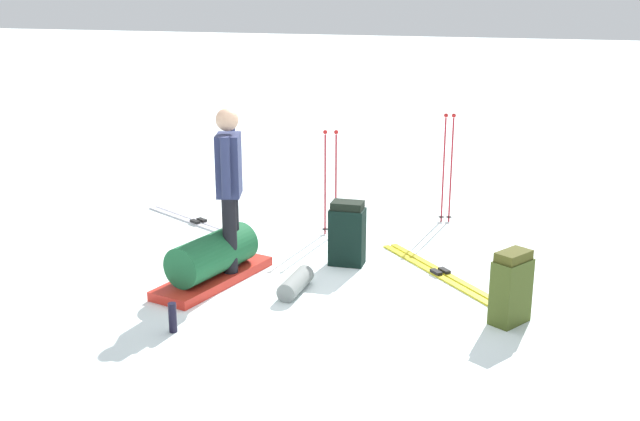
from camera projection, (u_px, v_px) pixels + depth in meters
name	position (u px, v px, depth m)	size (l,w,h in m)	color
ground_plane	(320.00, 278.00, 7.60)	(80.00, 80.00, 0.00)	white
skier_standing	(229.00, 185.00, 7.35)	(0.32, 0.55, 1.70)	black
ski_pair_near	(440.00, 273.00, 7.68)	(1.50, 1.51, 0.05)	gold
ski_pair_far	(199.00, 222.00, 9.35)	(1.83, 1.05, 0.05)	silver
backpack_large_dark	(347.00, 234.00, 7.89)	(0.37, 0.26, 0.68)	black
backpack_bright	(511.00, 288.00, 6.49)	(0.35, 0.40, 0.65)	#3E4B1B
ski_poles_planted_near	(448.00, 163.00, 9.22)	(0.16, 0.10, 1.35)	maroon
ski_poles_planted_far	(331.00, 177.00, 8.76)	(0.19, 0.11, 1.24)	maroon
gear_sled	(213.00, 260.00, 7.42)	(0.74, 1.45, 0.49)	red
sleeping_mat_rolled	(296.00, 283.00, 7.21)	(0.18, 0.18, 0.55)	gray
thermos_bottle	(173.00, 318.00, 6.36)	(0.07, 0.07, 0.26)	black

